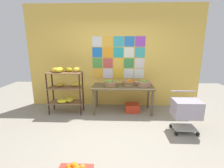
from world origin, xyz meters
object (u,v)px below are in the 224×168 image
Objects in this scene: produce_crate_under_table at (132,108)px; shopping_cart at (186,110)px; banana_shelf_unit at (67,85)px; fruit_basket_back_left at (129,83)px; display_table at (123,89)px; fruit_basket_centre at (144,83)px; fruit_basket_back_right at (111,84)px.

shopping_cart is at bearing -45.77° from produce_crate_under_table.
produce_crate_under_table is 0.46× the size of shopping_cart.
banana_shelf_unit is 1.65m from fruit_basket_back_left.
fruit_basket_back_left is at bearing 6.45° from banana_shelf_unit.
display_table is 4.21× the size of produce_crate_under_table.
produce_crate_under_table is at bearing 179.02° from fruit_basket_centre.
display_table is 4.31× the size of fruit_basket_centre.
shopping_cart is (1.59, -0.96, -0.31)m from fruit_basket_back_right.
fruit_basket_back_left reaches higher than produce_crate_under_table.
produce_crate_under_table is (0.10, -0.05, -0.69)m from fruit_basket_back_left.
produce_crate_under_table is at bearing -27.42° from fruit_basket_back_left.
banana_shelf_unit reaches higher than display_table.
fruit_basket_back_right is 0.93× the size of produce_crate_under_table.
fruit_basket_centre reaches higher than shopping_cart.
display_table is 4.54× the size of fruit_basket_back_right.
banana_shelf_unit is 0.77× the size of display_table.
shopping_cart is at bearing -38.66° from display_table.
shopping_cart is (1.11, -1.09, -0.31)m from fruit_basket_back_left.
shopping_cart reaches higher than produce_crate_under_table.
produce_crate_under_table is (1.74, 0.13, -0.65)m from banana_shelf_unit.
fruit_basket_back_right and fruit_basket_back_left have the same top height.
shopping_cart is (1.01, -1.03, 0.39)m from produce_crate_under_table.
display_table is at bearing 4.58° from banana_shelf_unit.
banana_shelf_unit is 1.16m from fruit_basket_back_right.
banana_shelf_unit reaches higher than fruit_basket_back_right.
banana_shelf_unit is 3.23× the size of produce_crate_under_table.
banana_shelf_unit is 2.04m from fruit_basket_centre.
fruit_basket_centre is at bearing 3.56° from banana_shelf_unit.
banana_shelf_unit is 1.48m from display_table.
fruit_basket_centre is at bearing 111.46° from shopping_cart.
fruit_basket_centre is at bearing 4.53° from fruit_basket_back_right.
banana_shelf_unit is 3.39× the size of fruit_basket_back_left.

